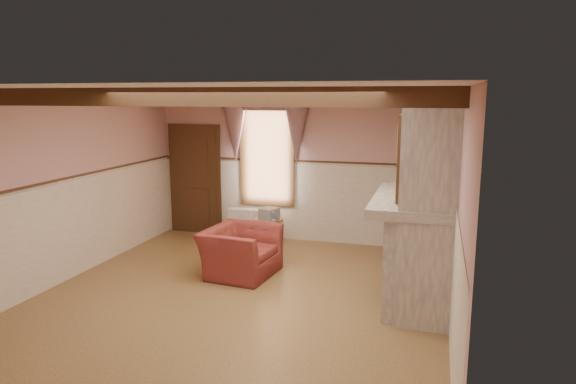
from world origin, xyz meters
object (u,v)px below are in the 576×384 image
(armchair, at_px, (240,251))
(oil_lamp, at_px, (417,179))
(side_table, at_px, (268,233))
(radiator, at_px, (247,224))
(bowl, at_px, (416,190))
(mantel_clock, at_px, (418,179))

(armchair, xyz_separation_m, oil_lamp, (2.57, 0.28, 1.19))
(side_table, distance_m, radiator, 0.71)
(side_table, relative_size, oil_lamp, 1.96)
(bowl, bearing_deg, oil_lamp, 90.00)
(radiator, bearing_deg, oil_lamp, -29.70)
(armchair, relative_size, oil_lamp, 4.01)
(armchair, distance_m, radiator, 1.95)
(radiator, relative_size, mantel_clock, 2.92)
(bowl, distance_m, oil_lamp, 0.34)
(mantel_clock, bearing_deg, armchair, -167.75)
(bowl, bearing_deg, mantel_clock, 90.00)
(mantel_clock, xyz_separation_m, oil_lamp, (0.00, -0.28, 0.04))
(radiator, bearing_deg, side_table, -39.34)
(side_table, distance_m, mantel_clock, 3.01)
(mantel_clock, distance_m, oil_lamp, 0.28)
(radiator, relative_size, bowl, 2.07)
(side_table, relative_size, mantel_clock, 2.29)
(oil_lamp, bearing_deg, armchair, -173.72)
(mantel_clock, relative_size, oil_lamp, 0.86)
(side_table, relative_size, bowl, 1.62)
(side_table, xyz_separation_m, oil_lamp, (2.60, -1.15, 1.29))
(mantel_clock, bearing_deg, bowl, -90.00)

